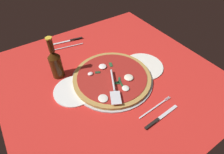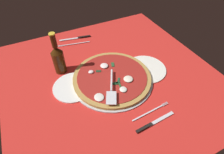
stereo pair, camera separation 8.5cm
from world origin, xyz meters
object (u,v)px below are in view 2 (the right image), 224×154
object	(u,v)px
pizza	(112,77)
pizza_server	(111,87)
place_setting_near	(76,41)
place_setting_far	(151,118)
dinner_plate_left	(145,69)
dinner_plate_right	(73,87)
beer_bottle	(58,58)

from	to	relation	value
pizza	pizza_server	distance (cm)	9.38
place_setting_near	place_setting_far	distance (cm)	71.61
dinner_plate_left	pizza_server	world-z (taller)	pizza_server
dinner_plate_left	place_setting_far	bearing A→B (deg)	61.29
dinner_plate_right	pizza_server	size ratio (longest dim) A/B	0.98
place_setting_near	place_setting_far	world-z (taller)	same
dinner_plate_left	pizza	world-z (taller)	pizza
pizza	pizza_server	xyz separation A→B (cm)	(4.21, 8.01, 2.46)
dinner_plate_right	dinner_plate_left	bearing A→B (deg)	173.37
pizza	beer_bottle	world-z (taller)	beer_bottle
dinner_plate_left	dinner_plate_right	xyz separation A→B (cm)	(39.80, -4.63, 0.00)
pizza_server	place_setting_near	size ratio (longest dim) A/B	0.90
pizza_server	place_setting_far	xyz separation A→B (cm)	(-9.09, 20.61, -4.01)
dinner_plate_right	pizza	world-z (taller)	pizza
place_setting_far	beer_bottle	world-z (taller)	beer_bottle
dinner_plate_left	place_setting_near	bearing A→B (deg)	-59.41
dinner_plate_left	place_setting_near	world-z (taller)	place_setting_near
dinner_plate_left	place_setting_near	size ratio (longest dim) A/B	0.98
dinner_plate_left	beer_bottle	distance (cm)	46.94
pizza	dinner_plate_left	bearing A→B (deg)	176.83
place_setting_far	pizza	bearing A→B (deg)	96.41
pizza	place_setting_near	xyz separation A→B (cm)	(5.66, -42.21, -1.55)
dinner_plate_right	pizza	size ratio (longest dim) A/B	0.50
dinner_plate_left	pizza_server	distance (cm)	25.42
place_setting_near	beer_bottle	bearing A→B (deg)	66.71
dinner_plate_left	beer_bottle	world-z (taller)	beer_bottle
pizza_server	dinner_plate_right	bearing A→B (deg)	-99.44
dinner_plate_right	pizza_server	bearing A→B (deg)	143.59
dinner_plate_right	place_setting_near	bearing A→B (deg)	-110.14
beer_bottle	dinner_plate_right	bearing A→B (deg)	98.37
dinner_plate_left	pizza	bearing A→B (deg)	-3.17
dinner_plate_left	place_setting_far	xyz separation A→B (cm)	(15.07, 27.52, -0.14)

